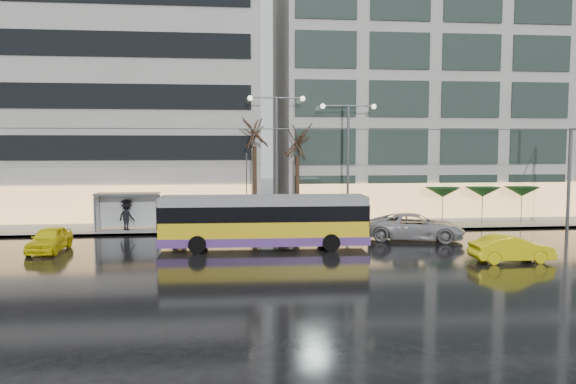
{
  "coord_description": "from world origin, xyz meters",
  "views": [
    {
      "loc": [
        -1.43,
        -27.65,
        5.86
      ],
      "look_at": [
        2.15,
        5.0,
        3.08
      ],
      "focal_mm": 35.0,
      "sensor_mm": 36.0,
      "label": 1
    }
  ],
  "objects": [
    {
      "name": "tree_a",
      "position": [
        0.5,
        11.0,
        7.09
      ],
      "size": [
        3.2,
        3.2,
        8.4
      ],
      "color": "black",
      "rests_on": "sidewalk"
    },
    {
      "name": "sedan_silver",
      "position": [
        10.09,
        5.44,
        0.82
      ],
      "size": [
        6.43,
        4.36,
        1.64
      ],
      "primitive_type": "imported",
      "rotation": [
        0.0,
        0.0,
        1.26
      ],
      "color": "#A2A2A6",
      "rests_on": "ground"
    },
    {
      "name": "parasol_c",
      "position": [
        20.0,
        11.0,
        2.45
      ],
      "size": [
        2.5,
        2.5,
        2.65
      ],
      "color": "#595B60",
      "rests_on": "sidewalk"
    },
    {
      "name": "bus_shelter",
      "position": [
        -8.38,
        10.69,
        1.96
      ],
      "size": [
        4.2,
        1.6,
        2.51
      ],
      "color": "#595B60",
      "rests_on": "sidewalk"
    },
    {
      "name": "pedestrian_b",
      "position": [
        -5.0,
        10.8,
        0.98
      ],
      "size": [
        0.84,
        0.67,
        1.67
      ],
      "color": "black",
      "rests_on": "sidewalk"
    },
    {
      "name": "pedestrian_a",
      "position": [
        -4.47,
        11.31,
        1.58
      ],
      "size": [
        1.06,
        1.08,
        2.19
      ],
      "color": "black",
      "rests_on": "sidewalk"
    },
    {
      "name": "building_right",
      "position": [
        19.0,
        19.0,
        12.65
      ],
      "size": [
        32.0,
        14.0,
        25.0
      ],
      "primitive_type": "cube",
      "color": "#A5A39E",
      "rests_on": "sidewalk"
    },
    {
      "name": "parasol_b",
      "position": [
        17.0,
        11.0,
        2.45
      ],
      "size": [
        2.5,
        2.5,
        2.65
      ],
      "color": "#595B60",
      "rests_on": "sidewalk"
    },
    {
      "name": "street_lamp_near",
      "position": [
        2.0,
        10.8,
        5.99
      ],
      "size": [
        3.96,
        0.36,
        9.03
      ],
      "color": "#595B60",
      "rests_on": "sidewalk"
    },
    {
      "name": "taxi_a",
      "position": [
        -11.14,
        4.05,
        0.68
      ],
      "size": [
        1.76,
        4.06,
        1.37
      ],
      "primitive_type": "imported",
      "rotation": [
        0.0,
        0.0,
        -0.04
      ],
      "color": "#FFED0D",
      "rests_on": "ground"
    },
    {
      "name": "building_left",
      "position": [
        -16.0,
        19.0,
        11.15
      ],
      "size": [
        34.0,
        14.0,
        22.0
      ],
      "primitive_type": "cube",
      "color": "#A5A39E",
      "rests_on": "sidewalk"
    },
    {
      "name": "taxi_b",
      "position": [
        12.74,
        -1.3,
        0.67
      ],
      "size": [
        4.06,
        1.43,
        1.34
      ],
      "primitive_type": "imported",
      "rotation": [
        0.0,
        0.0,
        1.57
      ],
      "color": "#FFE80D",
      "rests_on": "ground"
    },
    {
      "name": "sidewalk",
      "position": [
        2.0,
        14.0,
        0.07
      ],
      "size": [
        80.0,
        10.0,
        0.15
      ],
      "primitive_type": "cube",
      "color": "gray",
      "rests_on": "ground"
    },
    {
      "name": "pedestrian_c",
      "position": [
        -8.09,
        10.47,
        1.28
      ],
      "size": [
        1.41,
        1.23,
        2.11
      ],
      "color": "black",
      "rests_on": "sidewalk"
    },
    {
      "name": "ground",
      "position": [
        0.0,
        0.0,
        0.0
      ],
      "size": [
        140.0,
        140.0,
        0.0
      ],
      "primitive_type": "plane",
      "color": "black",
      "rests_on": "ground"
    },
    {
      "name": "parasol_a",
      "position": [
        14.0,
        11.0,
        2.45
      ],
      "size": [
        2.5,
        2.5,
        2.65
      ],
      "color": "#595B60",
      "rests_on": "sidewalk"
    },
    {
      "name": "street_lamp_far",
      "position": [
        7.0,
        10.8,
        5.71
      ],
      "size": [
        3.96,
        0.36,
        8.53
      ],
      "color": "#595B60",
      "rests_on": "sidewalk"
    },
    {
      "name": "kerb",
      "position": [
        2.0,
        9.05,
        0.07
      ],
      "size": [
        80.0,
        0.1,
        0.15
      ],
      "primitive_type": "cube",
      "color": "slate",
      "rests_on": "ground"
    },
    {
      "name": "tree_b",
      "position": [
        3.5,
        11.2,
        6.4
      ],
      "size": [
        3.2,
        3.2,
        7.7
      ],
      "color": "black",
      "rests_on": "sidewalk"
    },
    {
      "name": "trolleybus",
      "position": [
        0.64,
        3.67,
        1.46
      ],
      "size": [
        11.7,
        4.69,
        5.39
      ],
      "color": "yellow",
      "rests_on": "ground"
    },
    {
      "name": "catenary",
      "position": [
        1.0,
        7.94,
        4.25
      ],
      "size": [
        42.24,
        5.12,
        7.0
      ],
      "color": "#595B60",
      "rests_on": "ground"
    }
  ]
}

